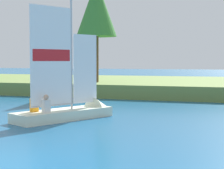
{
  "coord_description": "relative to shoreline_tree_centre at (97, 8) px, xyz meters",
  "views": [
    {
      "loc": [
        5.41,
        -7.22,
        2.36
      ],
      "look_at": [
        -0.73,
        10.81,
        1.2
      ],
      "focal_mm": 62.8,
      "sensor_mm": 36.0,
      "label": 1
    }
  ],
  "objects": [
    {
      "name": "shoreline_tree_centre",
      "position": [
        0.0,
        0.0,
        0.0
      ],
      "size": [
        2.79,
        2.79,
        7.05
      ],
      "color": "brown",
      "rests_on": "shore_bank"
    },
    {
      "name": "sailboat",
      "position": [
        3.17,
        -10.45,
        -5.53
      ],
      "size": [
        3.23,
        4.83,
        5.51
      ],
      "rotation": [
        0.0,
        0.0,
        1.11
      ],
      "color": "silver",
      "rests_on": "ground"
    },
    {
      "name": "shore_bank",
      "position": [
        4.31,
        4.84,
        -5.51
      ],
      "size": [
        80.0,
        14.84,
        0.87
      ],
      "primitive_type": "cube",
      "color": "olive",
      "rests_on": "ground"
    }
  ]
}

